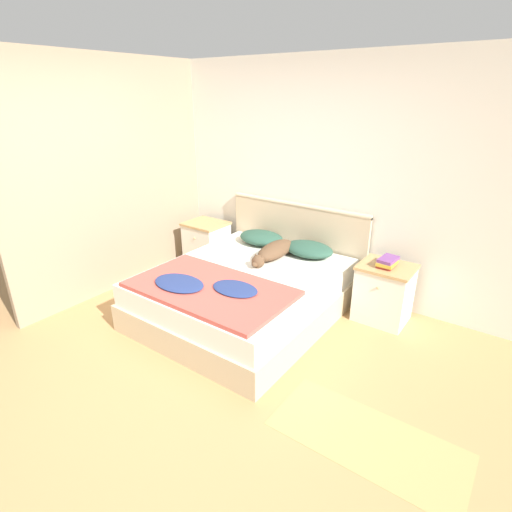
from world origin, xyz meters
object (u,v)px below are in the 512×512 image
nightstand_right (384,293)px  bed (245,293)px  nightstand_left (207,244)px  pillow_right (309,249)px  pillow_left (261,238)px  dog (274,251)px  book_stack (387,262)px

nightstand_right → bed: bearing=-148.2°
nightstand_left → pillow_right: size_ratio=1.07×
bed → pillow_right: 0.88m
bed → pillow_left: pillow_left is taller
nightstand_left → pillow_right: bearing=0.5°
nightstand_right → dog: size_ratio=0.74×
nightstand_left → dog: bearing=-12.5°
dog → book_stack: book_stack is taller
bed → pillow_right: (0.32, 0.75, 0.32)m
book_stack → pillow_right: bearing=178.2°
bed → nightstand_left: nightstand_left is taller
bed → nightstand_right: (1.20, 0.74, 0.06)m
bed → dog: bearing=83.3°
pillow_left → book_stack: size_ratio=2.30×
dog → book_stack: (1.14, 0.26, 0.06)m
dog → nightstand_left: bearing=167.5°
book_stack → nightstand_right: bearing=91.6°
nightstand_right → book_stack: size_ratio=2.45×
nightstand_right → book_stack: bearing=-88.4°
pillow_right → nightstand_right: bearing=-0.8°
pillow_right → dog: dog is taller
pillow_left → bed: bearing=-67.1°
pillow_right → book_stack: bearing=-1.8°
dog → pillow_right: bearing=47.5°
nightstand_right → pillow_right: 0.92m
bed → dog: 0.57m
pillow_right → book_stack: size_ratio=2.30×
bed → pillow_left: bearing=112.9°
bed → dog: dog is taller
dog → bed: bearing=-96.7°
bed → nightstand_right: size_ratio=3.36×
nightstand_left → book_stack: size_ratio=2.45×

